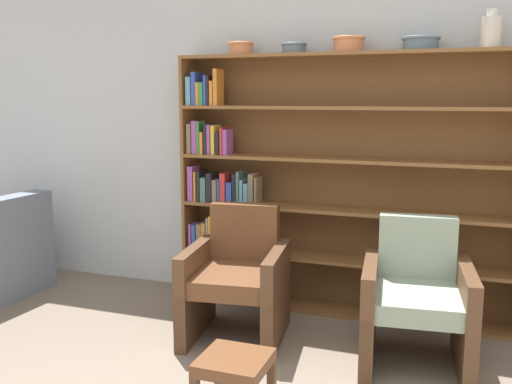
{
  "coord_description": "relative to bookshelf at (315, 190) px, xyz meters",
  "views": [
    {
      "loc": [
        0.72,
        -1.69,
        1.62
      ],
      "look_at": [
        -0.65,
        2.07,
        0.95
      ],
      "focal_mm": 40.0,
      "sensor_mm": 36.0,
      "label": 1
    }
  ],
  "objects": [
    {
      "name": "bowl_brass",
      "position": [
        0.24,
        -0.02,
        1.07
      ],
      "size": [
        0.23,
        0.23,
        0.11
      ],
      "color": "#C67547",
      "rests_on": "bookshelf"
    },
    {
      "name": "armchair_leather",
      "position": [
        -0.36,
        -0.69,
        -0.53
      ],
      "size": [
        0.73,
        0.76,
        0.88
      ],
      "rotation": [
        0.0,
        0.0,
        3.28
      ],
      "color": "brown",
      "rests_on": "ground"
    },
    {
      "name": "bowl_sage",
      "position": [
        -0.58,
        -0.02,
        1.06
      ],
      "size": [
        0.2,
        0.2,
        0.1
      ],
      "color": "#C67547",
      "rests_on": "bookshelf"
    },
    {
      "name": "wall_back",
      "position": [
        0.32,
        0.17,
        0.45
      ],
      "size": [
        12.0,
        0.06,
        2.75
      ],
      "color": "silver",
      "rests_on": "ground"
    },
    {
      "name": "footstool",
      "position": [
        0.04,
        -1.73,
        -0.63
      ],
      "size": [
        0.33,
        0.33,
        0.37
      ],
      "color": "brown",
      "rests_on": "ground"
    },
    {
      "name": "armchair_cushioned",
      "position": [
        0.82,
        -0.69,
        -0.53
      ],
      "size": [
        0.71,
        0.75,
        0.88
      ],
      "rotation": [
        0.0,
        0.0,
        3.25
      ],
      "color": "brown",
      "rests_on": "ground"
    },
    {
      "name": "vase_tall",
      "position": [
        1.16,
        -0.02,
        1.12
      ],
      "size": [
        0.13,
        0.13,
        0.25
      ],
      "color": "silver",
      "rests_on": "bookshelf"
    },
    {
      "name": "bowl_stoneware",
      "position": [
        0.73,
        -0.02,
        1.06
      ],
      "size": [
        0.26,
        0.26,
        0.09
      ],
      "color": "slate",
      "rests_on": "bookshelf"
    },
    {
      "name": "bowl_slate",
      "position": [
        -0.17,
        -0.02,
        1.05
      ],
      "size": [
        0.19,
        0.19,
        0.08
      ],
      "color": "slate",
      "rests_on": "bookshelf"
    },
    {
      "name": "bookshelf",
      "position": [
        0.0,
        0.0,
        0.0
      ],
      "size": [
        2.55,
        0.3,
        1.93
      ],
      "color": "brown",
      "rests_on": "ground"
    }
  ]
}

